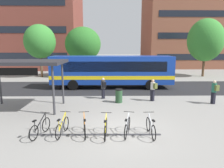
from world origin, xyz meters
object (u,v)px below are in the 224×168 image
parked_bicycle_yellow_1 (62,127)px  parked_bicycle_yellow_3 (106,128)px  commuter_olive_pack_0 (153,89)px  street_tree_0 (205,40)px  commuter_black_pack_2 (103,87)px  parked_bicycle_silver_4 (127,127)px  commuter_olive_pack_1 (214,90)px  parked_bicycle_black_0 (40,128)px  street_tree_1 (83,44)px  trash_bin (119,96)px  parked_bicycle_orange_2 (85,127)px  street_tree_2 (40,42)px  city_bus (111,70)px  transit_shelter (22,64)px  parked_bicycle_silver_5 (151,128)px

parked_bicycle_yellow_1 → parked_bicycle_yellow_3: bearing=-87.2°
commuter_olive_pack_0 → street_tree_0: 16.81m
parked_bicycle_yellow_3 → commuter_black_pack_2: commuter_black_pack_2 is taller
parked_bicycle_silver_4 → commuter_olive_pack_1: bearing=-38.8°
parked_bicycle_black_0 → parked_bicycle_silver_4: 4.08m
street_tree_1 → trash_bin: bearing=-72.5°
parked_bicycle_yellow_1 → street_tree_0: (15.46, 19.02, 4.61)m
parked_bicycle_orange_2 → street_tree_2: size_ratio=0.24×
street_tree_1 → city_bus: bearing=-64.4°
commuter_olive_pack_0 → commuter_olive_pack_1: bearing=-137.6°
parked_bicycle_yellow_1 → commuter_black_pack_2: commuter_black_pack_2 is taller
parked_bicycle_orange_2 → street_tree_2: (-8.02, 18.76, 4.41)m
transit_shelter → city_bus: bearing=50.9°
parked_bicycle_black_0 → parked_bicycle_silver_5: bearing=-76.5°
commuter_black_pack_2 → trash_bin: bearing=-155.5°
commuter_olive_pack_1 → parked_bicycle_orange_2: bearing=103.5°
street_tree_1 → parked_bicycle_black_0: bearing=-89.2°
commuter_olive_pack_1 → street_tree_1: street_tree_1 is taller
parked_bicycle_orange_2 → parked_bicycle_silver_4: (2.02, -0.02, 0.00)m
transit_shelter → commuter_black_pack_2: transit_shelter is taller
parked_bicycle_black_0 → parked_bicycle_orange_2: same height
parked_bicycle_orange_2 → parked_bicycle_silver_5: bearing=-100.5°
parked_bicycle_black_0 → commuter_black_pack_2: (2.78, 6.91, 0.58)m
transit_shelter → commuter_black_pack_2: 6.17m
transit_shelter → street_tree_1: street_tree_1 is taller
street_tree_0 → street_tree_2: size_ratio=1.12×
city_bus → parked_bicycle_orange_2: 11.46m
street_tree_1 → commuter_olive_pack_0: bearing=-62.2°
commuter_olive_pack_0 → commuter_olive_pack_1: size_ratio=0.97×
parked_bicycle_silver_4 → street_tree_1: bearing=26.5°
parked_bicycle_yellow_1 → commuter_olive_pack_0: commuter_olive_pack_0 is taller
parked_bicycle_orange_2 → parked_bicycle_silver_4: 2.02m
parked_bicycle_black_0 → parked_bicycle_yellow_3: bearing=-77.6°
parked_bicycle_silver_4 → street_tree_2: (-10.04, 18.79, 4.41)m
parked_bicycle_silver_4 → street_tree_0: 23.22m
street_tree_1 → commuter_black_pack_2: bearing=-76.0°
parked_bicycle_yellow_3 → parked_bicycle_silver_4: (1.02, 0.12, 0.00)m
parked_bicycle_silver_5 → commuter_black_pack_2: 7.38m
parked_bicycle_yellow_3 → parked_bicycle_silver_5: same height
commuter_olive_pack_0 → street_tree_2: 18.27m
street_tree_0 → street_tree_1: street_tree_0 is taller
parked_bicycle_black_0 → trash_bin: (3.97, 5.71, 0.13)m
city_bus → parked_bicycle_silver_4: bearing=93.8°
parked_bicycle_orange_2 → trash_bin: bearing=-27.2°
commuter_olive_pack_0 → street_tree_0: bearing=-72.9°
transit_shelter → parked_bicycle_silver_5: bearing=-29.1°
street_tree_2 → street_tree_0: bearing=0.8°
city_bus → commuter_olive_pack_0: 6.15m
parked_bicycle_silver_5 → commuter_olive_pack_1: size_ratio=0.99×
parked_bicycle_silver_4 → transit_shelter: (-6.47, 4.19, 2.64)m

